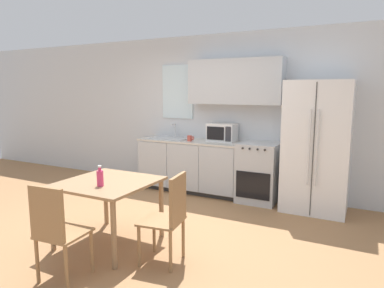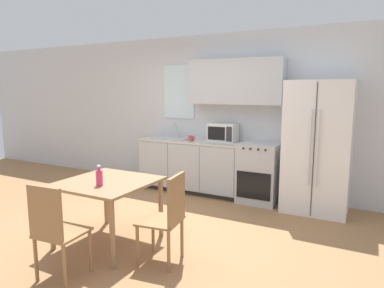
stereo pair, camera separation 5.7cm
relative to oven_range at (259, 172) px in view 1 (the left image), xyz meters
The scene contains 12 objects.
ground_plane 2.02m from the oven_range, 118.74° to the right, with size 12.00×12.00×0.00m, color #9E7047.
wall_back 1.35m from the oven_range, 160.54° to the left, with size 12.00×0.38×2.70m.
kitchen_counter 1.23m from the oven_range, behind, with size 1.85×0.61×0.90m.
oven_range is the anchor object (origin of this frame).
refrigerator 0.98m from the oven_range, ahead, with size 0.90×0.74×1.89m.
kitchen_sink 1.70m from the oven_range, behind, with size 0.66×0.43×0.26m.
microwave 0.91m from the oven_range, 169.57° to the left, with size 0.47×0.31×0.30m.
coffee_mug 1.28m from the oven_range, behind, with size 0.11×0.08×0.10m.
dining_table 2.54m from the oven_range, 115.44° to the right, with size 0.98×0.99×0.74m.
dining_chair_near 3.30m from the oven_range, 106.72° to the right, with size 0.43×0.43×0.93m.
dining_chair_side 2.38m from the oven_range, 95.27° to the right, with size 0.45×0.45×0.93m.
drink_bottle 2.70m from the oven_range, 112.50° to the right, with size 0.07×0.07×0.22m.
Camera 1 is at (2.42, -3.46, 1.75)m, focal length 32.00 mm.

